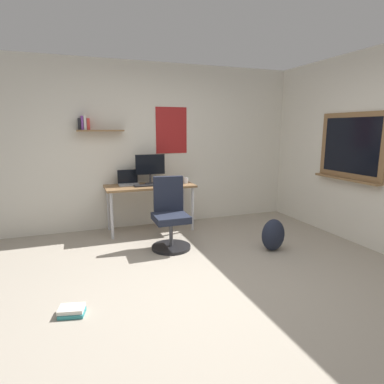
# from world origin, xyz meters

# --- Properties ---
(ground_plane) EXTENTS (5.20, 5.20, 0.00)m
(ground_plane) POSITION_xyz_m (0.00, 0.00, 0.00)
(ground_plane) COLOR #9E9384
(ground_plane) RESTS_ON ground
(wall_back) EXTENTS (5.00, 0.30, 2.60)m
(wall_back) POSITION_xyz_m (-0.00, 2.45, 1.30)
(wall_back) COLOR silver
(wall_back) RESTS_ON ground
(desk) EXTENTS (1.36, 0.58, 0.72)m
(desk) POSITION_xyz_m (-0.16, 2.08, 0.64)
(desk) COLOR olive
(desk) RESTS_ON ground
(office_chair) EXTENTS (0.52, 0.52, 0.95)m
(office_chair) POSITION_xyz_m (-0.08, 1.25, 0.41)
(office_chair) COLOR black
(office_chair) RESTS_ON ground
(laptop) EXTENTS (0.31, 0.21, 0.23)m
(laptop) POSITION_xyz_m (-0.47, 2.22, 0.78)
(laptop) COLOR #ADAFB5
(laptop) RESTS_ON desk
(monitor_primary) EXTENTS (0.46, 0.17, 0.46)m
(monitor_primary) POSITION_xyz_m (-0.13, 2.17, 0.99)
(monitor_primary) COLOR #38383D
(monitor_primary) RESTS_ON desk
(keyboard) EXTENTS (0.37, 0.13, 0.02)m
(keyboard) POSITION_xyz_m (-0.23, 2.01, 0.73)
(keyboard) COLOR black
(keyboard) RESTS_ON desk
(computer_mouse) EXTENTS (0.10, 0.06, 0.03)m
(computer_mouse) POSITION_xyz_m (0.05, 2.01, 0.74)
(computer_mouse) COLOR #262628
(computer_mouse) RESTS_ON desk
(coffee_mug) EXTENTS (0.08, 0.08, 0.09)m
(coffee_mug) POSITION_xyz_m (0.42, 2.06, 0.77)
(coffee_mug) COLOR silver
(coffee_mug) RESTS_ON desk
(backpack) EXTENTS (0.32, 0.22, 0.42)m
(backpack) POSITION_xyz_m (1.15, 0.67, 0.21)
(backpack) COLOR #1E2333
(backpack) RESTS_ON ground
(book_stack_on_floor) EXTENTS (0.24, 0.21, 0.07)m
(book_stack_on_floor) POSITION_xyz_m (-1.34, -0.02, 0.03)
(book_stack_on_floor) COLOR teal
(book_stack_on_floor) RESTS_ON ground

